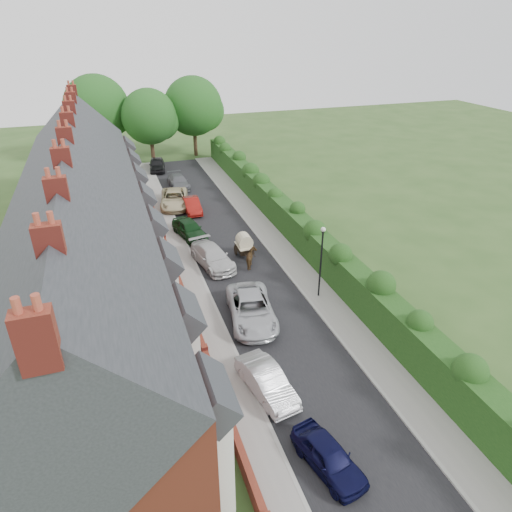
% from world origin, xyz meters
% --- Properties ---
extents(ground, '(140.00, 140.00, 0.00)m').
position_xyz_m(ground, '(0.00, 0.00, 0.00)').
color(ground, '#2D4C1E').
rests_on(ground, ground).
extents(road, '(6.00, 58.00, 0.02)m').
position_xyz_m(road, '(-0.50, 11.00, 0.01)').
color(road, black).
rests_on(road, ground).
extents(pavement_hedge_side, '(2.20, 58.00, 0.12)m').
position_xyz_m(pavement_hedge_side, '(3.60, 11.00, 0.06)').
color(pavement_hedge_side, gray).
rests_on(pavement_hedge_side, ground).
extents(pavement_house_side, '(1.70, 58.00, 0.12)m').
position_xyz_m(pavement_house_side, '(-4.35, 11.00, 0.06)').
color(pavement_house_side, gray).
rests_on(pavement_house_side, ground).
extents(kerb_hedge_side, '(0.18, 58.00, 0.13)m').
position_xyz_m(kerb_hedge_side, '(2.55, 11.00, 0.07)').
color(kerb_hedge_side, '#9C9B96').
rests_on(kerb_hedge_side, ground).
extents(kerb_house_side, '(0.18, 58.00, 0.13)m').
position_xyz_m(kerb_house_side, '(-3.55, 11.00, 0.07)').
color(kerb_house_side, '#9C9B96').
rests_on(kerb_house_side, ground).
extents(hedge, '(2.10, 58.00, 2.85)m').
position_xyz_m(hedge, '(5.40, 11.00, 1.60)').
color(hedge, '#133611').
rests_on(hedge, ground).
extents(terrace_row, '(9.05, 40.50, 11.50)m').
position_xyz_m(terrace_row, '(-10.87, 9.98, 4.47)').
color(terrace_row, brown).
rests_on(terrace_row, ground).
extents(garden_wall_row, '(0.35, 40.35, 1.10)m').
position_xyz_m(garden_wall_row, '(-5.35, 10.00, 0.46)').
color(garden_wall_row, maroon).
rests_on(garden_wall_row, ground).
extents(lamppost, '(0.32, 0.32, 5.16)m').
position_xyz_m(lamppost, '(3.40, 4.00, 3.30)').
color(lamppost, black).
rests_on(lamppost, ground).
extents(tree_far_left, '(7.14, 6.80, 9.29)m').
position_xyz_m(tree_far_left, '(-2.65, 40.08, 5.71)').
color(tree_far_left, '#332316').
rests_on(tree_far_left, ground).
extents(tree_far_right, '(7.98, 7.60, 10.31)m').
position_xyz_m(tree_far_right, '(3.39, 42.08, 6.31)').
color(tree_far_right, '#332316').
rests_on(tree_far_right, ground).
extents(tree_far_back, '(8.40, 8.00, 10.82)m').
position_xyz_m(tree_far_back, '(-8.59, 43.08, 6.62)').
color(tree_far_back, '#332316').
rests_on(tree_far_back, ground).
extents(car_navy, '(2.36, 4.06, 1.30)m').
position_xyz_m(car_navy, '(-1.96, -8.14, 0.65)').
color(car_navy, black).
rests_on(car_navy, ground).
extents(car_silver_a, '(2.27, 4.50, 1.42)m').
position_xyz_m(car_silver_a, '(-2.93, -3.24, 0.71)').
color(car_silver_a, '#B9B9BE').
rests_on(car_silver_a, ground).
extents(car_silver_b, '(3.50, 6.12, 1.61)m').
position_xyz_m(car_silver_b, '(-1.72, 2.92, 0.80)').
color(car_silver_b, silver).
rests_on(car_silver_b, ground).
extents(car_white, '(3.00, 5.40, 1.48)m').
position_xyz_m(car_white, '(-2.32, 10.60, 0.74)').
color(car_white, silver).
rests_on(car_white, ground).
extents(car_green, '(2.75, 4.76, 1.52)m').
position_xyz_m(car_green, '(-2.98, 16.20, 0.76)').
color(car_green, black).
rests_on(car_green, ground).
extents(car_red, '(1.47, 4.08, 1.34)m').
position_xyz_m(car_red, '(-1.64, 21.80, 0.67)').
color(car_red, maroon).
rests_on(car_red, ground).
extents(car_beige, '(3.58, 6.05, 1.58)m').
position_xyz_m(car_beige, '(-3.00, 23.80, 0.79)').
color(car_beige, beige).
rests_on(car_beige, ground).
extents(car_grey, '(2.12, 4.74, 1.35)m').
position_xyz_m(car_grey, '(-1.60, 29.40, 0.67)').
color(car_grey, slate).
rests_on(car_grey, ground).
extents(car_black, '(2.36, 4.70, 1.53)m').
position_xyz_m(car_black, '(-3.00, 36.48, 0.77)').
color(car_black, black).
rests_on(car_black, ground).
extents(horse, '(1.30, 1.84, 1.42)m').
position_xyz_m(horse, '(0.40, 9.42, 0.71)').
color(horse, '#4D361C').
rests_on(horse, ground).
extents(horse_cart, '(1.22, 2.70, 1.95)m').
position_xyz_m(horse_cart, '(0.40, 11.23, 1.11)').
color(horse_cart, black).
rests_on(horse_cart, ground).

